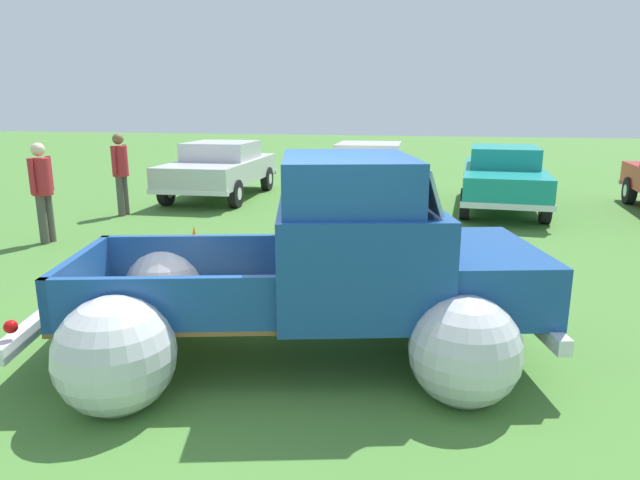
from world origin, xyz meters
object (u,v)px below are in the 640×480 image
(spectator_0, at_px, (42,186))
(lane_cone_0, at_px, (281,257))
(lane_cone_1, at_px, (195,247))
(show_car_2, at_px, (503,175))
(vintage_pickup_truck, at_px, (329,279))
(spectator_2, at_px, (120,169))
(show_car_0, at_px, (220,167))
(show_car_1, at_px, (368,169))

(spectator_0, xyz_separation_m, lane_cone_0, (4.61, -1.11, -0.69))
(lane_cone_1, bearing_deg, lane_cone_0, -10.45)
(show_car_2, bearing_deg, vintage_pickup_truck, -12.82)
(spectator_2, xyz_separation_m, lane_cone_1, (3.28, -3.39, -0.71))
(show_car_0, height_order, spectator_0, spectator_0)
(show_car_1, bearing_deg, vintage_pickup_truck, 2.92)
(vintage_pickup_truck, height_order, spectator_0, vintage_pickup_truck)
(show_car_0, height_order, spectator_2, spectator_2)
(show_car_2, xyz_separation_m, spectator_2, (-8.19, -2.65, 0.24))
(spectator_2, bearing_deg, lane_cone_0, -37.61)
(vintage_pickup_truck, bearing_deg, spectator_0, 135.38)
(show_car_1, distance_m, lane_cone_1, 6.82)
(spectator_2, bearing_deg, show_car_2, 18.30)
(vintage_pickup_truck, height_order, spectator_2, vintage_pickup_truck)
(show_car_0, relative_size, show_car_1, 0.99)
(spectator_2, distance_m, lane_cone_0, 5.98)
(show_car_0, bearing_deg, vintage_pickup_truck, 26.02)
(show_car_2, bearing_deg, show_car_0, -88.48)
(show_car_1, xyz_separation_m, spectator_0, (-4.89, -5.74, 0.22))
(spectator_2, relative_size, lane_cone_1, 2.82)
(show_car_2, height_order, lane_cone_1, show_car_2)
(vintage_pickup_truck, relative_size, lane_cone_0, 7.86)
(spectator_0, bearing_deg, spectator_2, 92.63)
(lane_cone_0, bearing_deg, spectator_2, 142.05)
(spectator_2, height_order, lane_cone_1, spectator_2)
(vintage_pickup_truck, xyz_separation_m, show_car_1, (-0.85, 9.05, 0.03))
(show_car_1, xyz_separation_m, lane_cone_1, (-1.69, -6.60, -0.47))
(spectator_0, relative_size, lane_cone_1, 2.77)
(vintage_pickup_truck, xyz_separation_m, lane_cone_1, (-2.54, 2.45, -0.45))
(show_car_1, bearing_deg, show_car_2, 77.89)
(lane_cone_0, distance_m, lane_cone_1, 1.43)
(vintage_pickup_truck, xyz_separation_m, spectator_0, (-5.74, 3.31, 0.24))
(vintage_pickup_truck, height_order, lane_cone_0, vintage_pickup_truck)
(lane_cone_0, bearing_deg, spectator_0, 166.42)
(spectator_0, bearing_deg, show_car_1, 50.47)
(vintage_pickup_truck, height_order, lane_cone_1, vintage_pickup_truck)
(show_car_0, xyz_separation_m, lane_cone_1, (2.14, -6.20, -0.47))
(show_car_0, xyz_separation_m, spectator_0, (-1.06, -5.34, 0.21))
(show_car_0, distance_m, spectator_2, 3.03)
(show_car_0, bearing_deg, show_car_2, 86.39)
(show_car_0, xyz_separation_m, spectator_2, (-1.14, -2.80, 0.23))
(show_car_2, xyz_separation_m, lane_cone_0, (-3.50, -6.31, -0.47))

